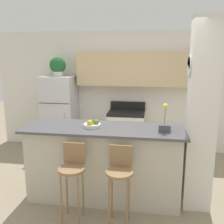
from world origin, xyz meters
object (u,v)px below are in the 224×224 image
object	(u,v)px
bar_stool_right	(120,174)
fruit_bowl	(92,124)
orchid_vase	(165,125)
potted_plant_on_fridge	(58,66)
refrigerator	(60,114)
bar_stool_left	(72,171)
trash_bin	(83,146)
stove_range	(126,132)

from	to	relation	value
bar_stool_right	fruit_bowl	bearing A→B (deg)	130.89
orchid_vase	fruit_bowl	world-z (taller)	orchid_vase
bar_stool_right	potted_plant_on_fridge	bearing A→B (deg)	124.38
fruit_bowl	bar_stool_right	bearing A→B (deg)	-49.11
refrigerator	potted_plant_on_fridge	world-z (taller)	potted_plant_on_fridge
refrigerator	bar_stool_left	distance (m)	2.54
refrigerator	orchid_vase	world-z (taller)	refrigerator
potted_plant_on_fridge	refrigerator	bearing A→B (deg)	-61.92
refrigerator	trash_bin	world-z (taller)	refrigerator
stove_range	potted_plant_on_fridge	bearing A→B (deg)	-178.58
trash_bin	bar_stool_left	bearing A→B (deg)	-78.25
orchid_vase	trash_bin	size ratio (longest dim) A/B	0.99
bar_stool_left	orchid_vase	size ratio (longest dim) A/B	2.65
bar_stool_left	potted_plant_on_fridge	size ratio (longest dim) A/B	2.54
bar_stool_left	bar_stool_right	bearing A→B (deg)	0.00
bar_stool_right	trash_bin	world-z (taller)	bar_stool_right
refrigerator	fruit_bowl	size ratio (longest dim) A/B	6.69
bar_stool_right	stove_range	bearing A→B (deg)	93.86
orchid_vase	bar_stool_left	bearing A→B (deg)	-156.19
refrigerator	orchid_vase	bearing A→B (deg)	-40.76
fruit_bowl	orchid_vase	bearing A→B (deg)	-1.85
stove_range	bar_stool_left	bearing A→B (deg)	-100.46
stove_range	fruit_bowl	bearing A→B (deg)	-99.25
refrigerator	potted_plant_on_fridge	bearing A→B (deg)	118.08
bar_stool_right	refrigerator	bearing A→B (deg)	124.38
refrigerator	trash_bin	distance (m)	0.86
orchid_vase	potted_plant_on_fridge	bearing A→B (deg)	139.24
stove_range	trash_bin	distance (m)	0.95
stove_range	refrigerator	bearing A→B (deg)	-178.57
orchid_vase	stove_range	bearing A→B (deg)	110.30
potted_plant_on_fridge	fruit_bowl	size ratio (longest dim) A/B	1.61
refrigerator	trash_bin	bearing A→B (deg)	-20.91
fruit_bowl	trash_bin	world-z (taller)	fruit_bowl
trash_bin	fruit_bowl	bearing A→B (deg)	-69.99
refrigerator	bar_stool_left	world-z (taller)	refrigerator
stove_range	orchid_vase	world-z (taller)	orchid_vase
refrigerator	bar_stool_right	bearing A→B (deg)	-55.62
stove_range	potted_plant_on_fridge	xyz separation A→B (m)	(-1.44, -0.04, 1.37)
orchid_vase	trash_bin	world-z (taller)	orchid_vase
refrigerator	fruit_bowl	bearing A→B (deg)	-57.76
refrigerator	bar_stool_right	world-z (taller)	refrigerator
potted_plant_on_fridge	bar_stool_left	bearing A→B (deg)	-66.82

